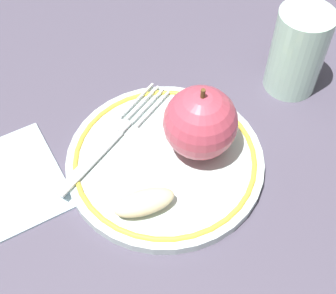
% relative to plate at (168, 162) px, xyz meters
% --- Properties ---
extents(ground_plane, '(2.00, 2.00, 0.00)m').
position_rel_plate_xyz_m(ground_plane, '(-0.00, 0.00, -0.01)').
color(ground_plane, '#4A4455').
extents(plate, '(0.22, 0.22, 0.02)m').
position_rel_plate_xyz_m(plate, '(0.00, 0.00, 0.00)').
color(plate, silver).
rests_on(plate, ground_plane).
extents(apple_red_whole, '(0.08, 0.08, 0.09)m').
position_rel_plate_xyz_m(apple_red_whole, '(0.04, 0.01, 0.05)').
color(apple_red_whole, '#BC4256').
rests_on(apple_red_whole, plate).
extents(apple_slice_front, '(0.07, 0.04, 0.02)m').
position_rel_plate_xyz_m(apple_slice_front, '(-0.03, -0.06, 0.02)').
color(apple_slice_front, beige).
rests_on(apple_slice_front, plate).
extents(fork, '(0.13, 0.16, 0.00)m').
position_rel_plate_xyz_m(fork, '(-0.06, 0.03, 0.01)').
color(fork, silver).
rests_on(fork, plate).
extents(drinking_glass, '(0.07, 0.07, 0.11)m').
position_rel_plate_xyz_m(drinking_glass, '(0.17, 0.11, 0.05)').
color(drinking_glass, silver).
rests_on(drinking_glass, ground_plane).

